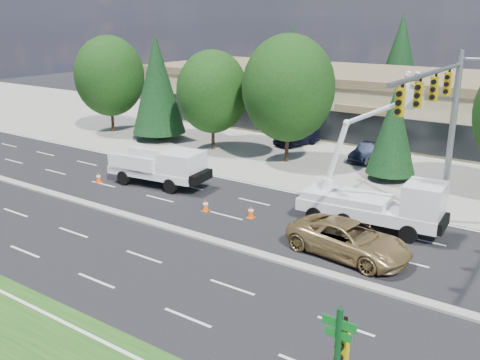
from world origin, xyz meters
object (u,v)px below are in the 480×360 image
Objects in this scene: signal_mast at (444,116)px; minivan at (349,240)px; bucket_truck at (381,197)px; utility_pickup at (163,171)px.

minivan is at bearing -116.79° from signal_mast.
bucket_truck is at bearing -161.75° from signal_mast.
utility_pickup is at bearing 179.90° from bucket_truck.
utility_pickup is 14.50m from minivan.
utility_pickup is (-16.59, -1.80, -5.06)m from signal_mast.
signal_mast is 17.44m from utility_pickup.
minivan is (14.21, -2.91, -0.20)m from utility_pickup.
signal_mast is 1.76× the size of minivan.
utility_pickup is at bearing -173.79° from signal_mast.
bucket_truck reaches higher than utility_pickup.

